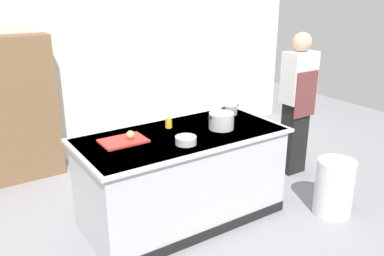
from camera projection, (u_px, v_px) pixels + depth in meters
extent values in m
plane|color=gray|center=(182.00, 217.00, 4.14)|extent=(10.00, 10.00, 0.00)
cube|color=silver|center=(95.00, 43.00, 5.28)|extent=(6.40, 0.12, 3.00)
cube|color=#B7BABF|center=(182.00, 177.00, 3.98)|extent=(1.90, 0.90, 0.90)
cube|color=#B7BABF|center=(182.00, 135.00, 3.84)|extent=(1.98, 0.98, 0.03)
cube|color=black|center=(208.00, 234.00, 3.76)|extent=(1.90, 0.01, 0.10)
cube|color=red|center=(123.00, 141.00, 3.63)|extent=(0.40, 0.28, 0.02)
sphere|color=tan|center=(130.00, 135.00, 3.65)|extent=(0.08, 0.08, 0.08)
cylinder|color=#B7BABF|center=(221.00, 121.00, 3.95)|extent=(0.24, 0.24, 0.16)
cube|color=black|center=(210.00, 118.00, 3.86)|extent=(0.04, 0.02, 0.01)
cube|color=black|center=(233.00, 113.00, 4.00)|extent=(0.04, 0.02, 0.01)
cylinder|color=#99999E|center=(230.00, 110.00, 4.39)|extent=(0.15, 0.15, 0.10)
cube|color=black|center=(224.00, 108.00, 4.33)|extent=(0.04, 0.02, 0.01)
cube|color=black|center=(237.00, 105.00, 4.42)|extent=(0.04, 0.02, 0.01)
cylinder|color=#B7BABF|center=(186.00, 140.00, 3.58)|extent=(0.19, 0.19, 0.07)
cylinder|color=yellow|center=(169.00, 123.00, 3.98)|extent=(0.07, 0.07, 0.10)
cylinder|color=silver|center=(334.00, 187.00, 4.11)|extent=(0.38, 0.38, 0.59)
cube|color=black|center=(294.00, 137.00, 5.01)|extent=(0.28, 0.20, 0.90)
cube|color=silver|center=(299.00, 77.00, 4.76)|extent=(0.38, 0.24, 0.60)
sphere|color=#D3AA8C|center=(302.00, 42.00, 4.62)|extent=(0.22, 0.22, 0.22)
cube|color=brown|center=(306.00, 95.00, 4.72)|extent=(0.34, 0.02, 0.54)
cube|color=brown|center=(7.00, 112.00, 4.63)|extent=(1.10, 0.28, 1.70)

